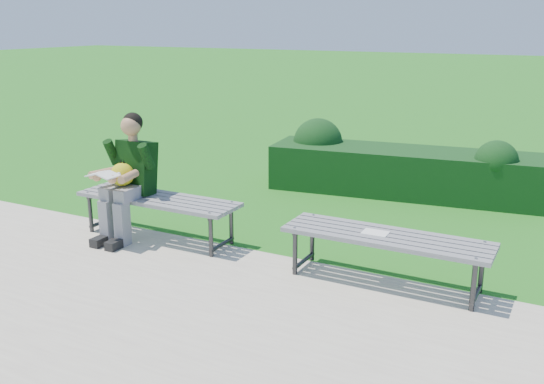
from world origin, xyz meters
name	(u,v)px	position (x,y,z in m)	size (l,w,h in m)	color
ground	(276,256)	(0.00, 0.00, 0.00)	(80.00, 80.00, 0.00)	#1F6B20
walkway	(168,333)	(0.00, -1.75, 0.01)	(30.00, 3.50, 0.02)	#AFA894
hedge	(396,167)	(0.36, 2.82, 0.36)	(3.62, 1.32, 0.92)	#134011
bench_left	(158,202)	(-1.32, -0.15, 0.42)	(1.80, 0.50, 0.46)	gray
bench_right	(386,241)	(1.15, -0.16, 0.42)	(1.80, 0.50, 0.46)	gray
seated_boy	(128,173)	(-1.62, -0.25, 0.71)	(0.56, 0.76, 1.31)	gray
paper_sheet	(375,233)	(1.05, -0.16, 0.47)	(0.22, 0.16, 0.01)	white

